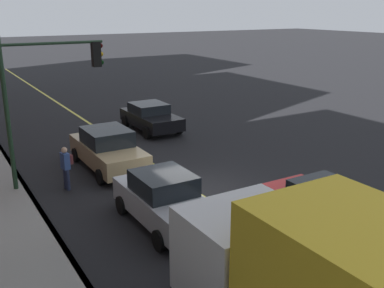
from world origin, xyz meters
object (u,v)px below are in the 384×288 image
(car_red, at_px, (335,208))
(car_tan, at_px, (108,149))
(car_silver, at_px, (164,199))
(pedestrian_with_backpack, at_px, (66,165))
(car_black, at_px, (151,117))
(traffic_light_mast, at_px, (46,85))

(car_red, distance_m, car_tan, 9.33)
(car_red, xyz_separation_m, car_silver, (2.94, 4.09, 0.09))
(car_tan, bearing_deg, pedestrian_with_backpack, 122.82)
(car_red, bearing_deg, car_tan, 23.76)
(car_red, xyz_separation_m, car_black, (13.10, -0.39, 0.02))
(car_silver, distance_m, car_black, 11.10)
(car_red, height_order, pedestrian_with_backpack, pedestrian_with_backpack)
(car_tan, bearing_deg, car_red, -156.24)
(traffic_light_mast, bearing_deg, car_red, -141.97)
(car_tan, height_order, car_black, car_tan)
(car_black, bearing_deg, car_red, 178.28)
(car_silver, xyz_separation_m, car_black, (10.16, -4.48, -0.07))
(car_tan, bearing_deg, car_black, -42.28)
(car_red, relative_size, car_tan, 1.01)
(car_black, height_order, traffic_light_mast, traffic_light_mast)
(car_black, relative_size, pedestrian_with_backpack, 2.63)
(car_red, distance_m, car_black, 13.11)
(car_tan, distance_m, pedestrian_with_backpack, 2.47)
(pedestrian_with_backpack, relative_size, traffic_light_mast, 0.29)
(car_silver, distance_m, pedestrian_with_backpack, 4.60)
(car_tan, relative_size, car_silver, 1.15)
(car_red, height_order, car_tan, car_tan)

